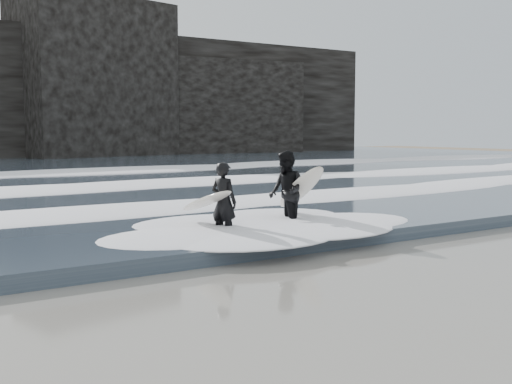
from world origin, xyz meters
TOP-DOWN VIEW (x-y plane):
  - ground at (0.00, 0.00)m, footprint 120.00×120.00m
  - sea at (0.00, 29.00)m, footprint 90.00×52.00m
  - foam_near at (0.00, 9.00)m, footprint 60.00×3.20m
  - foam_mid at (0.00, 16.00)m, footprint 60.00×4.00m
  - foam_far at (0.00, 25.00)m, footprint 60.00×4.80m
  - surfer_left at (-1.79, 5.15)m, footprint 1.05×2.10m
  - surfer_right at (0.10, 5.29)m, footprint 1.45×2.20m

SIDE VIEW (x-z plane):
  - ground at x=0.00m, z-range 0.00..0.00m
  - sea at x=0.00m, z-range 0.00..0.30m
  - foam_near at x=0.00m, z-range 0.30..0.50m
  - foam_mid at x=0.00m, z-range 0.30..0.54m
  - foam_far at x=0.00m, z-range 0.30..0.60m
  - surfer_left at x=-1.79m, z-range 0.01..1.70m
  - surfer_right at x=0.10m, z-range 0.01..1.90m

